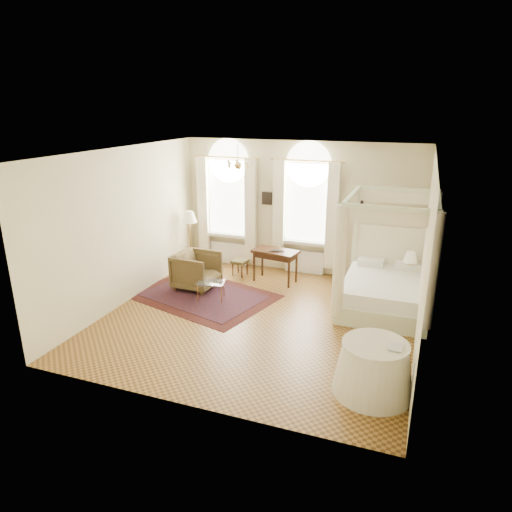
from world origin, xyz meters
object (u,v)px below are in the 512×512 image
at_px(floor_lamp, 189,220).
at_px(coffee_table, 211,284).
at_px(nightstand, 405,284).
at_px(stool, 240,263).
at_px(side_table, 374,368).
at_px(armchair, 197,270).
at_px(writing_desk, 275,255).
at_px(canopy_bed, 385,285).

bearing_deg(floor_lamp, coffee_table, -50.79).
height_order(nightstand, stool, nightstand).
distance_m(floor_lamp, side_table, 6.57).
relative_size(nightstand, armchair, 0.68).
bearing_deg(floor_lamp, stool, -3.39).
bearing_deg(side_table, coffee_table, 148.78).
distance_m(writing_desk, floor_lamp, 2.47).
relative_size(writing_desk, coffee_table, 1.65).
distance_m(nightstand, stool, 3.97).
bearing_deg(floor_lamp, nightstand, -1.23).
height_order(canopy_bed, floor_lamp, canopy_bed).
bearing_deg(armchair, nightstand, -73.71).
bearing_deg(writing_desk, floor_lamp, 175.54).
distance_m(coffee_table, floor_lamp, 2.39).
height_order(coffee_table, side_table, side_table).
bearing_deg(coffee_table, nightstand, 21.63).
height_order(nightstand, floor_lamp, floor_lamp).
distance_m(armchair, coffee_table, 0.80).
height_order(nightstand, side_table, side_table).
bearing_deg(nightstand, writing_desk, -178.66).
bearing_deg(writing_desk, coffee_table, -123.26).
xyz_separation_m(writing_desk, stool, (-0.96, 0.10, -0.34)).
distance_m(writing_desk, stool, 1.03).
distance_m(canopy_bed, stool, 3.71).
bearing_deg(canopy_bed, stool, 166.95).
bearing_deg(floor_lamp, side_table, -37.73).
height_order(writing_desk, coffee_table, writing_desk).
distance_m(canopy_bed, coffee_table, 3.73).
height_order(writing_desk, floor_lamp, floor_lamp).
bearing_deg(stool, armchair, -120.07).
xyz_separation_m(canopy_bed, armchair, (-4.25, -0.27, -0.12)).
bearing_deg(writing_desk, side_table, -54.00).
bearing_deg(armchair, side_table, -119.43).
bearing_deg(stool, coffee_table, -91.21).
bearing_deg(writing_desk, canopy_bed, -15.51).
relative_size(canopy_bed, side_table, 2.02).
distance_m(canopy_bed, armchair, 4.26).
height_order(writing_desk, side_table, side_table).
bearing_deg(side_table, writing_desk, 126.00).
bearing_deg(writing_desk, nightstand, 1.34).
distance_m(canopy_bed, side_table, 3.07).
distance_m(stool, side_table, 5.39).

